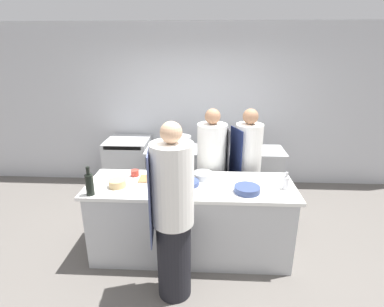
% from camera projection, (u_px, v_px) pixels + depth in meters
% --- Properties ---
extents(ground_plane, '(16.00, 16.00, 0.00)m').
position_uv_depth(ground_plane, '(191.00, 250.00, 3.73)').
color(ground_plane, '#605B56').
extents(wall_back, '(8.00, 0.06, 2.80)m').
position_uv_depth(wall_back, '(197.00, 107.00, 5.27)').
color(wall_back, silver).
rests_on(wall_back, ground_plane).
extents(prep_counter, '(2.38, 0.79, 0.91)m').
position_uv_depth(prep_counter, '(190.00, 219.00, 3.58)').
color(prep_counter, '#B7BABC').
rests_on(prep_counter, ground_plane).
extents(pass_counter, '(2.13, 0.56, 0.91)m').
position_uv_depth(pass_counter, '(214.00, 176.00, 4.76)').
color(pass_counter, '#B7BABC').
rests_on(pass_counter, ground_plane).
extents(oven_range, '(0.72, 0.72, 0.91)m').
position_uv_depth(oven_range, '(129.00, 164.00, 5.25)').
color(oven_range, '#B7BABC').
rests_on(oven_range, ground_plane).
extents(chef_at_prep_near, '(0.42, 0.40, 1.81)m').
position_uv_depth(chef_at_prep_near, '(173.00, 216.00, 2.80)').
color(chef_at_prep_near, black).
rests_on(chef_at_prep_near, ground_plane).
extents(chef_at_stove, '(0.41, 0.40, 1.66)m').
position_uv_depth(chef_at_stove, '(212.00, 170.00, 4.06)').
color(chef_at_stove, black).
rests_on(chef_at_stove, ground_plane).
extents(chef_at_pass_far, '(0.42, 0.41, 1.65)m').
position_uv_depth(chef_at_pass_far, '(247.00, 169.00, 4.09)').
color(chef_at_pass_far, black).
rests_on(chef_at_pass_far, ground_plane).
extents(bottle_olive_oil, '(0.09, 0.09, 0.32)m').
position_uv_depth(bottle_olive_oil, '(90.00, 184.00, 3.14)').
color(bottle_olive_oil, black).
rests_on(bottle_olive_oil, prep_counter).
extents(bottle_vinegar, '(0.07, 0.07, 0.19)m').
position_uv_depth(bottle_vinegar, '(187.00, 172.00, 3.55)').
color(bottle_vinegar, '#B2A84C').
rests_on(bottle_vinegar, prep_counter).
extents(bottle_wine, '(0.07, 0.07, 0.20)m').
position_uv_depth(bottle_wine, '(286.00, 182.00, 3.29)').
color(bottle_wine, silver).
rests_on(bottle_wine, prep_counter).
extents(bottle_cooking_oil, '(0.08, 0.08, 0.26)m').
position_uv_depth(bottle_cooking_oil, '(170.00, 179.00, 3.32)').
color(bottle_cooking_oil, '#5B2319').
rests_on(bottle_cooking_oil, prep_counter).
extents(bowl_mixing_large, '(0.19, 0.19, 0.08)m').
position_uv_depth(bowl_mixing_large, '(117.00, 183.00, 3.35)').
color(bowl_mixing_large, tan).
rests_on(bowl_mixing_large, prep_counter).
extents(bowl_prep_small, '(0.23, 0.23, 0.07)m').
position_uv_depth(bowl_prep_small, '(203.00, 175.00, 3.57)').
color(bowl_prep_small, '#B7BABC').
rests_on(bowl_prep_small, prep_counter).
extents(bowl_ceramic_blue, '(0.28, 0.28, 0.07)m').
position_uv_depth(bowl_ceramic_blue, '(247.00, 189.00, 3.23)').
color(bowl_ceramic_blue, navy).
rests_on(bowl_ceramic_blue, prep_counter).
extents(bowl_wooden_salad, '(0.24, 0.24, 0.05)m').
position_uv_depth(bowl_wooden_salad, '(188.00, 183.00, 3.40)').
color(bowl_wooden_salad, navy).
rests_on(bowl_wooden_salad, prep_counter).
extents(cup, '(0.10, 0.10, 0.08)m').
position_uv_depth(cup, '(135.00, 173.00, 3.64)').
color(cup, '#B2382D').
rests_on(cup, prep_counter).
extents(cutting_board, '(0.42, 0.22, 0.01)m').
position_uv_depth(cutting_board, '(157.00, 179.00, 3.55)').
color(cutting_board, olive).
rests_on(cutting_board, prep_counter).
extents(stockpot, '(0.31, 0.31, 0.22)m').
position_uv_depth(stockpot, '(181.00, 143.00, 4.53)').
color(stockpot, '#B7BABC').
rests_on(stockpot, pass_counter).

